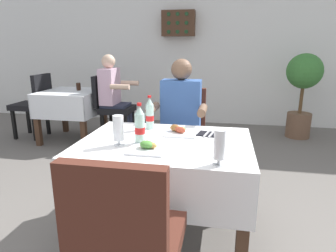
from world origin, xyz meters
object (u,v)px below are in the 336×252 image
object	(u,v)px
main_dining_table	(165,164)
plate_far_diner	(180,131)
beer_glass_left	(219,147)
background_chair_left	(34,102)
chair_near_camera_side	(128,239)
chair_far_diner_seat	(182,133)
background_chair_right	(111,105)
plate_near_camera	(147,147)
background_dining_table	(72,104)
potted_plant_corner	(303,86)
cola_bottle_secondary	(150,114)
seated_diner_far	(180,120)
wall_bottle_rack	(178,23)
background_table_tumbler	(78,87)
cola_bottle_primary	(140,126)
napkin_cutlery_set	(210,134)
beer_glass_middle	(118,130)
background_patron	(114,94)

from	to	relation	value
main_dining_table	plate_far_diner	world-z (taller)	plate_far_diner
beer_glass_left	background_chair_left	size ratio (longest dim) A/B	0.21
chair_near_camera_side	chair_far_diner_seat	bearing A→B (deg)	90.00
background_chair_right	plate_near_camera	bearing A→B (deg)	-63.34
main_dining_table	background_dining_table	size ratio (longest dim) A/B	1.38
plate_near_camera	potted_plant_corner	bearing A→B (deg)	61.92
chair_far_diner_seat	cola_bottle_secondary	world-z (taller)	cola_bottle_secondary
chair_far_diner_seat	background_chair_left	bearing A→B (deg)	153.41
seated_diner_far	wall_bottle_rack	xyz separation A→B (m)	(-0.43, 2.63, 1.03)
chair_far_diner_seat	plate_near_camera	world-z (taller)	chair_far_diner_seat
chair_near_camera_side	background_dining_table	size ratio (longest dim) A/B	1.15
chair_far_diner_seat	seated_diner_far	distance (m)	0.19
seated_diner_far	background_table_tumbler	xyz separation A→B (m)	(-1.73, 1.41, 0.08)
chair_near_camera_side	wall_bottle_rack	world-z (taller)	wall_bottle_rack
plate_near_camera	wall_bottle_rack	bearing A→B (deg)	95.86
background_chair_right	background_table_tumbler	bearing A→B (deg)	171.10
main_dining_table	plate_far_diner	bearing A→B (deg)	69.87
cola_bottle_secondary	potted_plant_corner	bearing A→B (deg)	55.92
background_chair_right	cola_bottle_primary	bearing A→B (deg)	-63.81
plate_far_diner	cola_bottle_secondary	size ratio (longest dim) A/B	0.88
napkin_cutlery_set	wall_bottle_rack	xyz separation A→B (m)	(-0.73, 3.14, 1.00)
plate_far_diner	background_chair_right	xyz separation A→B (m)	(-1.28, 1.86, -0.20)
background_table_tumbler	potted_plant_corner	distance (m)	3.34
cola_bottle_secondary	beer_glass_middle	bearing A→B (deg)	-103.31
main_dining_table	background_chair_left	size ratio (longest dim) A/B	1.20
beer_glass_middle	background_patron	world-z (taller)	background_patron
main_dining_table	wall_bottle_rack	distance (m)	3.58
main_dining_table	background_chair_right	bearing A→B (deg)	120.41
cola_bottle_secondary	background_table_tumbler	world-z (taller)	cola_bottle_secondary
potted_plant_corner	main_dining_table	bearing A→B (deg)	-118.58
beer_glass_left	cola_bottle_secondary	bearing A→B (deg)	130.53
plate_far_diner	background_chair_left	size ratio (longest dim) A/B	0.24
plate_far_diner	wall_bottle_rack	size ratio (longest dim) A/B	0.42
background_chair_right	background_patron	bearing A→B (deg)	0.00
plate_near_camera	background_dining_table	xyz separation A→B (m)	(-1.75, 2.25, -0.21)
background_dining_table	background_table_tumbler	world-z (taller)	background_table_tumbler
napkin_cutlery_set	potted_plant_corner	size ratio (longest dim) A/B	0.15
beer_glass_left	beer_glass_middle	xyz separation A→B (m)	(-0.65, 0.22, 0.00)
plate_near_camera	napkin_cutlery_set	xyz separation A→B (m)	(0.37, 0.41, -0.01)
seated_diner_far	beer_glass_middle	world-z (taller)	seated_diner_far
plate_near_camera	cola_bottle_secondary	xyz separation A→B (m)	(-0.11, 0.48, 0.10)
plate_near_camera	napkin_cutlery_set	size ratio (longest dim) A/B	1.18
wall_bottle_rack	background_patron	bearing A→B (deg)	-118.93
background_dining_table	potted_plant_corner	world-z (taller)	potted_plant_corner
chair_far_diner_seat	cola_bottle_secondary	xyz separation A→B (m)	(-0.18, -0.55, 0.30)
cola_bottle_primary	main_dining_table	bearing A→B (deg)	27.67
background_patron	potted_plant_corner	world-z (taller)	potted_plant_corner
beer_glass_middle	background_chair_left	size ratio (longest dim) A/B	0.21
cola_bottle_secondary	background_dining_table	size ratio (longest dim) A/B	0.31
plate_far_diner	beer_glass_middle	xyz separation A→B (m)	(-0.35, -0.34, 0.08)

